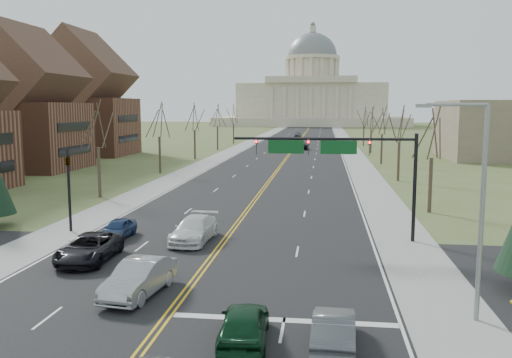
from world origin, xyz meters
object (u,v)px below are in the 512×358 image
(signal_mast, at_px, (338,155))
(car_sb_inner_second, at_px, (194,229))
(car_sb_outer_second, at_px, (118,229))
(car_far_sb, at_px, (298,134))
(car_nb_inner_lead, at_px, (244,324))
(car_far_nb, at_px, (302,146))
(street_light, at_px, (476,198))
(signal_left, at_px, (69,180))
(car_sb_outer_lead, at_px, (89,248))
(car_sb_inner_lead, at_px, (139,278))
(car_nb_outer_lead, at_px, (334,330))

(signal_mast, bearing_deg, car_sb_inner_second, -169.20)
(car_sb_outer_second, distance_m, car_far_sb, 130.19)
(car_nb_inner_lead, distance_m, car_far_sb, 145.51)
(car_nb_inner_lead, xyz_separation_m, car_far_nb, (-1.82, 95.34, -0.03))
(car_nb_inner_lead, bearing_deg, street_light, -162.72)
(street_light, bearing_deg, car_far_sb, 95.74)
(signal_left, relative_size, car_nb_inner_lead, 1.33)
(car_sb_outer_lead, bearing_deg, signal_left, 121.06)
(street_light, bearing_deg, car_nb_inner_lead, -159.25)
(car_sb_inner_lead, height_order, car_far_sb, car_sb_inner_lead)
(street_light, xyz_separation_m, car_sb_outer_lead, (-19.64, 6.42, -4.44))
(car_far_sb, bearing_deg, car_sb_inner_second, -83.34)
(car_sb_outer_lead, bearing_deg, car_sb_inner_second, 44.96)
(street_light, xyz_separation_m, car_far_sb, (-14.28, 141.97, -4.55))
(signal_left, distance_m, car_sb_outer_lead, 8.94)
(car_sb_inner_lead, height_order, car_sb_outer_lead, car_sb_inner_lead)
(car_nb_outer_lead, distance_m, car_sb_outer_lead, 17.09)
(car_sb_inner_lead, relative_size, car_sb_outer_second, 1.31)
(car_nb_inner_lead, relative_size, car_far_nb, 0.85)
(car_sb_outer_lead, bearing_deg, car_nb_outer_lead, -37.45)
(car_far_sb, bearing_deg, car_nb_outer_lead, -79.79)
(car_sb_inner_second, bearing_deg, street_light, -35.07)
(signal_mast, relative_size, car_far_sb, 3.12)
(signal_mast, xyz_separation_m, car_nb_inner_lead, (-3.79, -16.94, -4.98))
(car_sb_outer_lead, relative_size, car_sb_inner_second, 1.00)
(car_sb_inner_lead, bearing_deg, car_far_sb, 97.41)
(signal_mast, height_order, car_far_nb, signal_mast)
(signal_left, bearing_deg, car_nb_inner_lead, -48.19)
(signal_mast, xyz_separation_m, car_sb_inner_lead, (-9.52, -12.28, -4.91))
(car_sb_inner_second, distance_m, car_far_sb, 130.27)
(signal_mast, distance_m, car_far_nb, 78.76)
(car_nb_outer_lead, bearing_deg, car_sb_inner_second, -57.43)
(car_sb_inner_lead, distance_m, car_far_nb, 90.77)
(car_far_nb, xyz_separation_m, car_far_sb, (-3.37, 50.07, -0.08))
(signal_left, bearing_deg, car_sb_inner_lead, -52.50)
(car_far_sb, bearing_deg, car_sb_outer_lead, -85.42)
(signal_left, relative_size, car_sb_inner_lead, 1.18)
(car_nb_inner_lead, distance_m, car_nb_outer_lead, 3.36)
(car_sb_outer_second, bearing_deg, car_sb_inner_lead, -62.67)
(signal_left, height_order, car_nb_inner_lead, signal_left)
(car_sb_inner_lead, height_order, car_sb_outer_second, car_sb_inner_lead)
(car_nb_inner_lead, relative_size, car_nb_outer_lead, 1.02)
(car_sb_inner_lead, distance_m, car_sb_inner_second, 10.49)
(car_sb_inner_lead, bearing_deg, street_light, 2.93)
(street_light, relative_size, car_sb_outer_second, 2.34)
(signal_mast, xyz_separation_m, car_sb_inner_second, (-9.39, -1.79, -4.94))
(signal_left, distance_m, car_nb_inner_lead, 22.92)
(signal_mast, height_order, car_sb_inner_lead, signal_mast)
(car_far_sb, bearing_deg, signal_mast, -79.16)
(car_sb_outer_second, bearing_deg, car_sb_outer_lead, -84.45)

